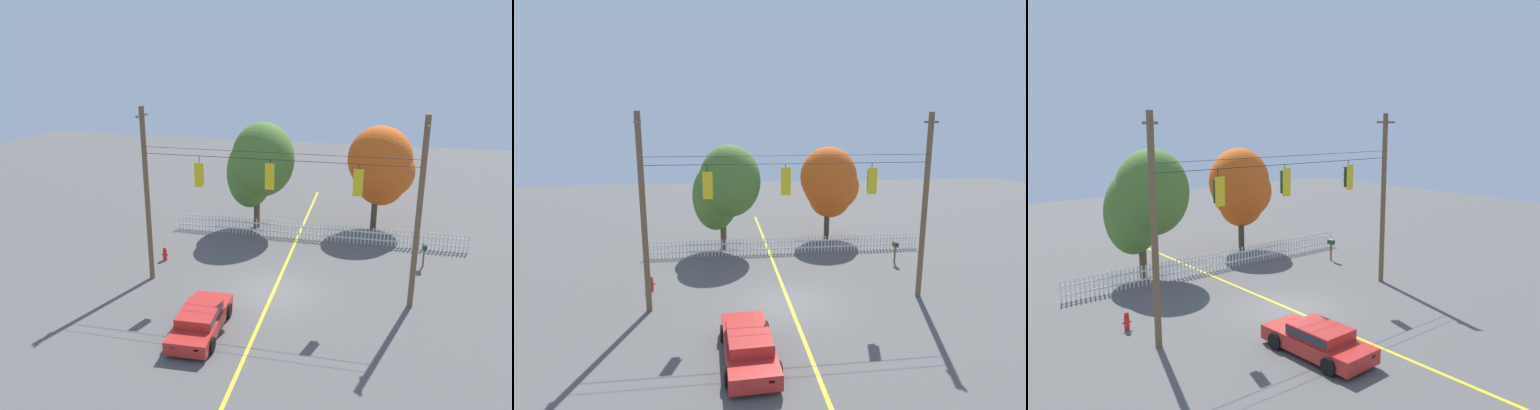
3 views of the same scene
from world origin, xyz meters
The scene contains 12 objects.
ground centered at (0.00, 0.00, 0.00)m, with size 80.00×80.00×0.00m, color #565451.
lane_centerline_stripe centered at (0.00, 0.00, 0.00)m, with size 0.16×36.00×0.01m, color gold.
signal_support_span centered at (0.00, 0.00, 4.51)m, with size 13.10×1.10×8.84m.
traffic_signal_northbound_secondary centered at (-3.64, -0.01, 5.71)m, with size 0.43×0.38×1.48m.
traffic_signal_westbound_side centered at (-0.23, -0.01, 5.83)m, with size 0.43×0.38×1.38m.
traffic_signal_northbound_primary centered at (3.74, -0.01, 5.78)m, with size 0.43×0.38×1.42m.
white_picket_fence centered at (1.10, 7.34, 0.55)m, with size 17.82×0.06×1.09m.
autumn_maple_near_fence centered at (-2.82, 8.69, 4.18)m, with size 4.46×3.85×7.02m.
autumn_maple_mid centered at (4.82, 10.65, 4.03)m, with size 4.29×3.78×6.72m.
parked_car centered at (-2.25, -4.36, 0.60)m, with size 2.02×4.49×1.15m.
fire_hydrant centered at (-6.70, 2.30, 0.38)m, with size 0.38×0.22×0.77m.
roadside_mailbox centered at (7.32, 4.69, 1.09)m, with size 0.25×0.44×1.34m.
Camera 3 is at (-14.63, -17.42, 8.46)m, focal length 36.66 mm.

